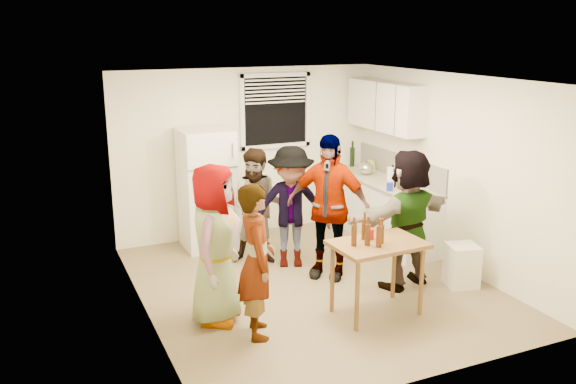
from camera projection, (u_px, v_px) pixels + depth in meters
name	position (u px, v px, depth m)	size (l,w,h in m)	color
room	(313.00, 285.00, 7.45)	(4.00, 4.50, 2.50)	white
window	(276.00, 111.00, 9.10)	(1.12, 0.10, 1.06)	white
refrigerator	(207.00, 189.00, 8.59)	(0.70, 0.70, 1.70)	white
counter_lower	(381.00, 211.00, 9.02)	(0.60, 2.20, 0.86)	white
countertop	(383.00, 181.00, 8.90)	(0.64, 2.22, 0.04)	#C2B999
backsplash	(400.00, 166.00, 8.96)	(0.03, 2.20, 0.36)	#B6B1A6
upper_cabinets	(386.00, 106.00, 8.85)	(0.34, 1.60, 0.70)	white
kettle	(366.00, 175.00, 9.23)	(0.26, 0.22, 0.22)	silver
paper_towel	(390.00, 184.00, 8.69)	(0.11, 0.11, 0.24)	white
wine_bottle	(352.00, 166.00, 9.79)	(0.08, 0.08, 0.30)	black
beer_bottle_counter	(404.00, 192.00, 8.26)	(0.06, 0.06, 0.22)	#47230C
blue_cup	(390.00, 191.00, 8.30)	(0.09, 0.09, 0.12)	#1B28BF
picture_frame	(372.00, 165.00, 9.56)	(0.02, 0.18, 0.15)	#D6CE4E
trash_bin	(462.00, 266.00, 7.40)	(0.35, 0.35, 0.52)	white
serving_table	(375.00, 313.00, 6.74)	(0.98, 0.65, 0.83)	brown
beer_bottle_table	(381.00, 243.00, 6.50)	(0.05, 0.05, 0.20)	#47230C
red_cup	(370.00, 239.00, 6.63)	(0.09, 0.09, 0.12)	red
guest_grey	(217.00, 319.00, 6.59)	(0.84, 1.72, 0.55)	gray
guest_stripe	(258.00, 333.00, 6.28)	(0.58, 1.60, 0.38)	#141933
guest_back_left	(259.00, 262.00, 8.21)	(0.75, 1.55, 0.59)	brown
guest_back_right	(291.00, 265.00, 8.10)	(1.04, 1.60, 0.60)	#3E3E43
guest_black	(327.00, 275.00, 7.77)	(1.07, 1.82, 0.44)	black
guest_orange	(404.00, 285.00, 7.47)	(1.57, 1.69, 0.50)	#CD6242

